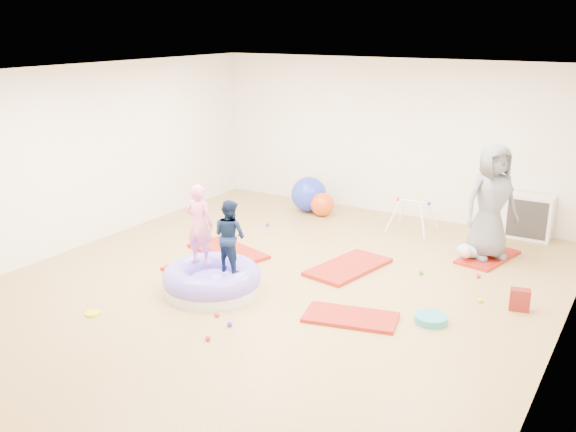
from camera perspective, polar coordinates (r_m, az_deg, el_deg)
The scene contains 19 objects.
room at distance 8.21m, azimuth -1.08°, elevation 2.82°, with size 7.01×8.01×2.81m.
gym_mat_front_left at distance 9.15m, azimuth -7.83°, elevation -4.91°, with size 1.06×0.53×0.04m, color #AA2621.
gym_mat_mid_left at distance 9.88m, azimuth -5.35°, elevation -3.13°, with size 1.28×0.64×0.05m, color #AA2621.
gym_mat_center_back at distance 9.26m, azimuth 5.38°, elevation -4.54°, with size 1.32×0.66×0.05m, color #AA2621.
gym_mat_right at distance 7.77m, azimuth 5.58°, elevation -8.95°, with size 1.10×0.55×0.05m, color #AA2621.
gym_mat_rear_right at distance 10.06m, azimuth 17.33°, elevation -3.51°, with size 1.09×0.55×0.05m, color #AA2621.
inflatable_cushion at distance 8.48m, azimuth -6.77°, elevation -5.69°, with size 1.30×1.30×0.41m.
child_pink at distance 8.43m, azimuth -7.88°, elevation -0.41°, with size 0.39×0.26×1.08m, color pink.
child_navy at distance 8.15m, azimuth -5.21°, elevation -1.43°, with size 0.46×0.36×0.94m, color #0D1B39.
adult_caregiver at distance 9.75m, azimuth 17.62°, elevation 1.22°, with size 0.83×0.54×1.70m, color #5B5D64.
infant at distance 9.83m, azimuth 15.73°, elevation -3.02°, with size 0.37×0.37×0.22m.
ball_pit_balls at distance 8.66m, azimuth 4.13°, elevation -6.01°, with size 4.07×3.90×0.06m.
exercise_ball_blue at distance 11.90m, azimuth 1.86°, elevation 1.94°, with size 0.65×0.65×0.65m, color #2135C4.
exercise_ball_orange at distance 11.66m, azimuth 3.06°, elevation 1.03°, with size 0.43×0.43×0.43m, color #D54711.
infant_play_gym at distance 10.90m, azimuth 11.03°, elevation 0.45°, with size 0.72×0.69×0.55m.
cube_shelf at distance 11.11m, azimuth 20.63°, elevation -0.07°, with size 0.72×0.36×0.72m.
balance_disc at distance 7.83m, azimuth 12.58°, elevation -8.90°, with size 0.40×0.40×0.09m, color teal.
backpack at distance 8.40m, azimuth 19.90°, elevation -7.01°, with size 0.24×0.15×0.27m, color #B01207.
yellow_toy at distance 8.20m, azimuth -16.97°, elevation -8.27°, with size 0.19×0.19×0.03m, color #D4DC0C.
Camera 1 is at (4.23, -6.75, 3.40)m, focal length 40.00 mm.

